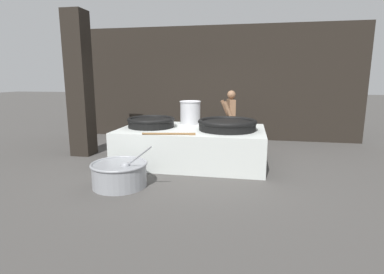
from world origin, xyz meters
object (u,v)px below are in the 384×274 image
at_px(giant_wok_near, 151,122).
at_px(giant_wok_far, 227,124).
at_px(stock_pot, 190,112).
at_px(prep_bowl_vegetables, 120,173).
at_px(cook, 230,118).

distance_m(giant_wok_near, giant_wok_far, 1.67).
distance_m(giant_wok_far, stock_pot, 1.17).
xyz_separation_m(giant_wok_far, prep_bowl_vegetables, (-1.69, -1.59, -0.65)).
bearing_deg(stock_pot, cook, 35.25).
bearing_deg(giant_wok_far, prep_bowl_vegetables, -136.73).
distance_m(giant_wok_far, prep_bowl_vegetables, 2.41).
bearing_deg(giant_wok_near, prep_bowl_vegetables, -90.87).
bearing_deg(cook, giant_wok_near, 24.49).
bearing_deg(stock_pot, giant_wok_far, -37.93).
xyz_separation_m(giant_wok_far, cook, (-0.02, 1.35, -0.06)).
relative_size(giant_wok_near, giant_wok_far, 0.85).
xyz_separation_m(stock_pot, prep_bowl_vegetables, (-0.77, -2.31, -0.80)).
relative_size(giant_wok_far, prep_bowl_vegetables, 1.04).
height_order(giant_wok_far, prep_bowl_vegetables, giant_wok_far).
distance_m(giant_wok_near, prep_bowl_vegetables, 1.78).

